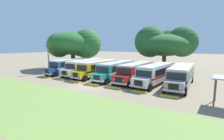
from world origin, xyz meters
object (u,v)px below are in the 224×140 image
Objects in this scene: parked_bus_slot_6 at (181,75)px; utility_pole at (48,57)px; parked_bus_slot_0 at (71,65)px; broad_shade_tree at (165,43)px; parked_bus_slot_4 at (136,71)px; parked_bus_slot_3 at (116,69)px; secondary_tree at (75,44)px; parked_bus_slot_1 at (86,66)px; parked_bus_slot_2 at (99,68)px; parked_bus_slot_5 at (156,73)px.

utility_pole is at bearing -86.61° from parked_bus_slot_6.
parked_bus_slot_0 is 0.83× the size of broad_shade_tree.
broad_shade_tree reaches higher than parked_bus_slot_4.
parked_bus_slot_6 is at bearing 91.38° from parked_bus_slot_0.
parked_bus_slot_3 is at bearing 90.74° from parked_bus_slot_0.
secondary_tree is at bearing -157.02° from broad_shade_tree.
parked_bus_slot_1 is 3.41m from parked_bus_slot_2.
parked_bus_slot_0 is 21.39m from parked_bus_slot_6.
parked_bus_slot_5 is (3.39, -0.29, 0.00)m from parked_bus_slot_4.
utility_pole is at bearing -81.76° from parked_bus_slot_4.
parked_bus_slot_1 is at bearing -128.64° from broad_shade_tree.
parked_bus_slot_2 is 0.83× the size of broad_shade_tree.
parked_bus_slot_2 and parked_bus_slot_5 have the same top height.
parked_bus_slot_3 is 17.28m from secondary_tree.
parked_bus_slot_1 is 17.64m from parked_bus_slot_6.
parked_bus_slot_4 is at bearing -92.83° from parked_bus_slot_5.
parked_bus_slot_5 is (14.14, -0.41, 0.00)m from parked_bus_slot_1.
secondary_tree is 2.16× the size of utility_pole.
parked_bus_slot_1 is 11.04m from secondary_tree.
broad_shade_tree reaches higher than secondary_tree.
parked_bus_slot_2 is 16.89m from broad_shade_tree.
parked_bus_slot_4 is 18.03m from utility_pole.
parked_bus_slot_0 and parked_bus_slot_3 have the same top height.
secondary_tree reaches higher than parked_bus_slot_6.
parked_bus_slot_4 is (10.75, -0.13, 0.00)m from parked_bus_slot_1.
parked_bus_slot_3 and parked_bus_slot_5 have the same top height.
parked_bus_slot_2 is 1.77× the size of utility_pole.
parked_bus_slot_4 and parked_bus_slot_5 have the same top height.
utility_pole is (-21.05, -2.90, 1.73)m from parked_bus_slot_5.
parked_bus_slot_6 is 27.05m from secondary_tree.
parked_bus_slot_4 is at bearing -93.83° from parked_bus_slot_6.
parked_bus_slot_4 is 20.51m from secondary_tree.
parked_bus_slot_1 is at bearing -94.39° from parked_bus_slot_6.
broad_shade_tree is (11.14, 13.93, 4.47)m from parked_bus_slot_1.
parked_bus_slot_4 is (3.59, 0.24, 0.00)m from parked_bus_slot_3.
parked_bus_slot_0 is at bearing -90.90° from parked_bus_slot_4.
broad_shade_tree reaches higher than parked_bus_slot_1.
secondary_tree reaches higher than utility_pole.
parked_bus_slot_1 is 1.00× the size of parked_bus_slot_2.
parked_bus_slot_0 is 1.00× the size of parked_bus_slot_2.
parked_bus_slot_2 is 7.37m from parked_bus_slot_4.
secondary_tree is 9.45m from utility_pole.
parked_bus_slot_3 is 10.48m from parked_bus_slot_6.
parked_bus_slot_2 is 10.75m from parked_bus_slot_5.
parked_bus_slot_2 is at bearing 90.58° from parked_bus_slot_0.
parked_bus_slot_4 is at bearing -16.69° from secondary_tree.
parked_bus_slot_1 and parked_bus_slot_3 have the same top height.
broad_shade_tree reaches higher than parked_bus_slot_0.
parked_bus_slot_0 and parked_bus_slot_5 have the same top height.
parked_bus_slot_2 is 13.97m from secondary_tree.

